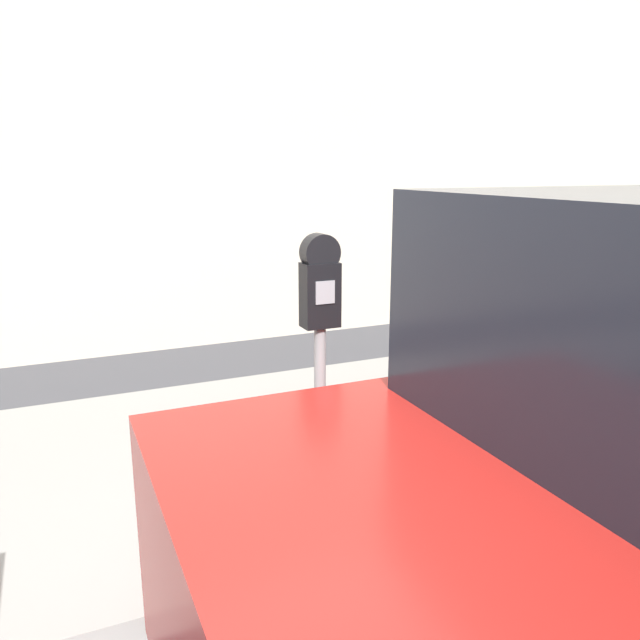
{
  "coord_description": "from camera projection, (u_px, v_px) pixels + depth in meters",
  "views": [
    {
      "loc": [
        -0.78,
        -1.56,
        1.97
      ],
      "look_at": [
        0.42,
        1.17,
        1.24
      ],
      "focal_mm": 35.0,
      "sensor_mm": 36.0,
      "label": 1
    }
  ],
  "objects": [
    {
      "name": "parking_meter",
      "position": [
        320.0,
        324.0,
        3.08
      ],
      "size": [
        0.18,
        0.12,
        1.53
      ],
      "color": "gray",
      "rests_on": "sidewalk"
    },
    {
      "name": "building_facade",
      "position": [
        108.0,
        19.0,
        6.09
      ],
      "size": [
        24.0,
        0.3,
        6.74
      ],
      "color": "beige",
      "rests_on": "ground_plane"
    },
    {
      "name": "sidewalk",
      "position": [
        198.0,
        465.0,
        4.1
      ],
      "size": [
        24.0,
        2.8,
        0.13
      ],
      "color": "#9E9B96",
      "rests_on": "ground_plane"
    }
  ]
}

